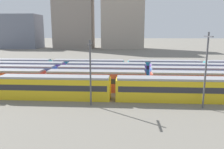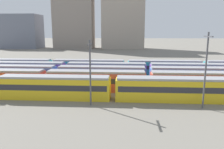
{
  "view_description": "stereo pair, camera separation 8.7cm",
  "coord_description": "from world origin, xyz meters",
  "px_view_note": "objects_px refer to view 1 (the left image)",
  "views": [
    {
      "loc": [
        23.04,
        -34.22,
        10.83
      ],
      "look_at": [
        20.17,
        10.4,
        2.04
      ],
      "focal_mm": 35.55,
      "sensor_mm": 36.0,
      "label": 1
    },
    {
      "loc": [
        23.12,
        -34.21,
        10.83
      ],
      "look_at": [
        20.17,
        10.4,
        2.04
      ],
      "focal_mm": 35.55,
      "sensor_mm": 36.0,
      "label": 2
    }
  ],
  "objects_px": {
    "train_track_2": "(102,75)",
    "train_track_4": "(203,68)",
    "catenary_pole_0": "(206,67)",
    "catenary_pole_2": "(90,70)",
    "train_track_3": "(148,71)"
  },
  "relations": [
    {
      "from": "train_track_2",
      "to": "train_track_3",
      "type": "distance_m",
      "value": 11.25
    },
    {
      "from": "train_track_2",
      "to": "train_track_4",
      "type": "height_order",
      "value": "same"
    },
    {
      "from": "train_track_4",
      "to": "catenary_pole_0",
      "type": "relative_size",
      "value": 10.5
    },
    {
      "from": "train_track_2",
      "to": "catenary_pole_0",
      "type": "relative_size",
      "value": 5.21
    },
    {
      "from": "train_track_2",
      "to": "catenary_pole_2",
      "type": "distance_m",
      "value": 13.88
    },
    {
      "from": "catenary_pole_0",
      "to": "catenary_pole_2",
      "type": "relative_size",
      "value": 1.12
    },
    {
      "from": "train_track_4",
      "to": "catenary_pole_2",
      "type": "distance_m",
      "value": 34.01
    },
    {
      "from": "train_track_4",
      "to": "catenary_pole_0",
      "type": "distance_m",
      "value": 25.66
    },
    {
      "from": "train_track_4",
      "to": "catenary_pole_0",
      "type": "xyz_separation_m",
      "value": [
        -7.86,
        -24.09,
        4.01
      ]
    },
    {
      "from": "catenary_pole_0",
      "to": "catenary_pole_2",
      "type": "bearing_deg",
      "value": 179.14
    },
    {
      "from": "train_track_4",
      "to": "catenary_pole_0",
      "type": "bearing_deg",
      "value": -108.06
    },
    {
      "from": "train_track_3",
      "to": "catenary_pole_0",
      "type": "bearing_deg",
      "value": -72.29
    },
    {
      "from": "catenary_pole_0",
      "to": "train_track_2",
      "type": "bearing_deg",
      "value": 139.45
    },
    {
      "from": "train_track_2",
      "to": "train_track_4",
      "type": "relative_size",
      "value": 0.5
    },
    {
      "from": "train_track_4",
      "to": "catenary_pole_2",
      "type": "xyz_separation_m",
      "value": [
        -24.0,
        -23.85,
        3.44
      ]
    }
  ]
}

